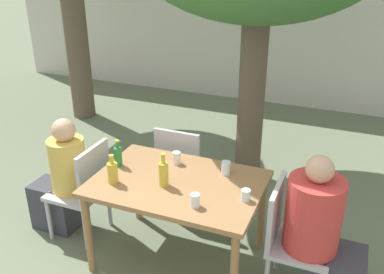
{
  "coord_description": "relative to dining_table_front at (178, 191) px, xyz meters",
  "views": [
    {
      "loc": [
        1.18,
        -2.61,
        2.44
      ],
      "look_at": [
        0.0,
        0.3,
        1.0
      ],
      "focal_mm": 40.0,
      "sensor_mm": 36.0,
      "label": 1
    }
  ],
  "objects": [
    {
      "name": "patio_chair_2",
      "position": [
        -0.26,
        0.69,
        -0.16
      ],
      "size": [
        0.44,
        0.44,
        0.89
      ],
      "rotation": [
        0.0,
        0.0,
        3.14
      ],
      "color": "#B2B2B7",
      "rests_on": "ground_plane"
    },
    {
      "name": "drinking_glass_2",
      "position": [
        0.31,
        0.25,
        0.14
      ],
      "size": [
        0.07,
        0.07,
        0.11
      ],
      "color": "silver",
      "rests_on": "dining_table_front"
    },
    {
      "name": "person_seated_1",
      "position": [
        1.12,
        -0.0,
        -0.13
      ],
      "size": [
        0.6,
        0.39,
        1.17
      ],
      "rotation": [
        0.0,
        0.0,
        1.57
      ],
      "color": "#383842",
      "rests_on": "ground_plane"
    },
    {
      "name": "drinking_glass_3",
      "position": [
        -0.13,
        0.27,
        0.14
      ],
      "size": [
        0.07,
        0.07,
        0.1
      ],
      "color": "silver",
      "rests_on": "dining_table_front"
    },
    {
      "name": "oil_cruet_0",
      "position": [
        -0.07,
        -0.09,
        0.19
      ],
      "size": [
        0.08,
        0.08,
        0.27
      ],
      "color": "gold",
      "rests_on": "dining_table_front"
    },
    {
      "name": "dining_table_front",
      "position": [
        0.0,
        0.0,
        0.0
      ],
      "size": [
        1.31,
        0.91,
        0.75
      ],
      "color": "#996B42",
      "rests_on": "ground_plane"
    },
    {
      "name": "patio_chair_1",
      "position": [
        0.89,
        0.0,
        -0.16
      ],
      "size": [
        0.44,
        0.44,
        0.89
      ],
      "rotation": [
        0.0,
        0.0,
        1.57
      ],
      "color": "#B2B2B7",
      "rests_on": "ground_plane"
    },
    {
      "name": "drinking_glass_0",
      "position": [
        0.56,
        -0.06,
        0.13
      ],
      "size": [
        0.07,
        0.07,
        0.09
      ],
      "color": "silver",
      "rests_on": "dining_table_front"
    },
    {
      "name": "drinking_glass_1",
      "position": [
        0.25,
        -0.27,
        0.14
      ],
      "size": [
        0.07,
        0.07,
        0.1
      ],
      "color": "white",
      "rests_on": "dining_table_front"
    },
    {
      "name": "patio_chair_0",
      "position": [
        -0.89,
        0.0,
        -0.16
      ],
      "size": [
        0.44,
        0.44,
        0.89
      ],
      "rotation": [
        0.0,
        0.0,
        -1.57
      ],
      "color": "#B2B2B7",
      "rests_on": "ground_plane"
    },
    {
      "name": "person_seated_0",
      "position": [
        -1.13,
        -0.0,
        -0.18
      ],
      "size": [
        0.56,
        0.31,
        1.11
      ],
      "rotation": [
        0.0,
        0.0,
        -1.57
      ],
      "color": "#383842",
      "rests_on": "ground_plane"
    },
    {
      "name": "oil_cruet_2",
      "position": [
        -0.45,
        -0.2,
        0.18
      ],
      "size": [
        0.08,
        0.08,
        0.24
      ],
      "color": "gold",
      "rests_on": "dining_table_front"
    },
    {
      "name": "ground_plane",
      "position": [
        0.0,
        0.0,
        -0.66
      ],
      "size": [
        30.0,
        30.0,
        0.0
      ],
      "primitive_type": "plane",
      "color": "#667056"
    },
    {
      "name": "cafe_building_wall",
      "position": [
        0.0,
        4.13,
        0.74
      ],
      "size": [
        10.0,
        0.08,
        2.8
      ],
      "color": "beige",
      "rests_on": "ground_plane"
    },
    {
      "name": "green_bottle_1",
      "position": [
        -0.56,
        0.05,
        0.18
      ],
      "size": [
        0.06,
        0.06,
        0.23
      ],
      "color": "#287A38",
      "rests_on": "dining_table_front"
    }
  ]
}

